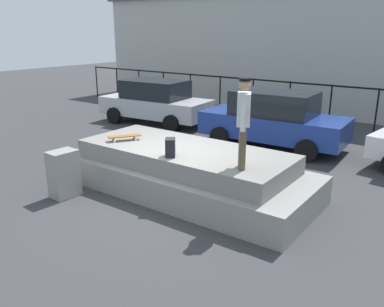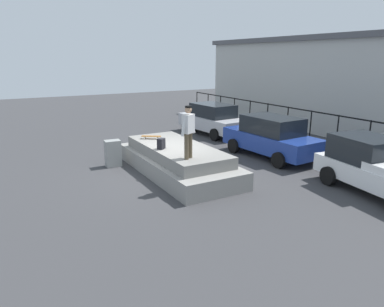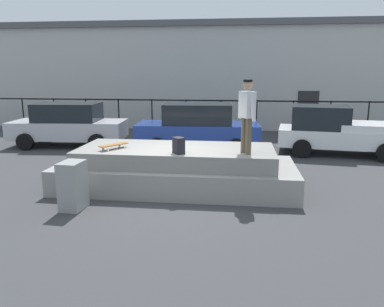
{
  "view_description": "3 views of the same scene",
  "coord_description": "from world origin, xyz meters",
  "px_view_note": "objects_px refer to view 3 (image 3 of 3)",
  "views": [
    {
      "loc": [
        5.29,
        -6.4,
        3.58
      ],
      "look_at": [
        -0.2,
        1.11,
        0.69
      ],
      "focal_mm": 37.42,
      "sensor_mm": 36.0,
      "label": 1
    },
    {
      "loc": [
        11.53,
        -5.37,
        4.22
      ],
      "look_at": [
        -0.28,
        1.31,
        0.54
      ],
      "focal_mm": 33.49,
      "sensor_mm": 36.0,
      "label": 2
    },
    {
      "loc": [
        1.58,
        -8.72,
        2.93
      ],
      "look_at": [
        0.32,
        1.54,
        0.66
      ],
      "focal_mm": 35.12,
      "sensor_mm": 36.0,
      "label": 3
    }
  ],
  "objects_px": {
    "utility_box": "(73,186)",
    "backpack": "(179,146)",
    "skateboard": "(114,145)",
    "car_blue_sedan_mid": "(198,127)",
    "car_white_pickup_far": "(337,130)",
    "car_silver_sedan_near": "(69,124)",
    "skateboarder": "(247,112)"
  },
  "relations": [
    {
      "from": "car_silver_sedan_near",
      "to": "car_blue_sedan_mid",
      "type": "distance_m",
      "value": 5.22
    },
    {
      "from": "utility_box",
      "to": "backpack",
      "type": "bearing_deg",
      "value": 31.7
    },
    {
      "from": "car_white_pickup_far",
      "to": "utility_box",
      "type": "relative_size",
      "value": 4.29
    },
    {
      "from": "skateboard",
      "to": "utility_box",
      "type": "xyz_separation_m",
      "value": [
        -0.45,
        -1.46,
        -0.61
      ]
    },
    {
      "from": "skateboarder",
      "to": "skateboard",
      "type": "xyz_separation_m",
      "value": [
        -3.25,
        0.09,
        -0.88
      ]
    },
    {
      "from": "skateboard",
      "to": "backpack",
      "type": "height_order",
      "value": "backpack"
    },
    {
      "from": "skateboard",
      "to": "car_silver_sedan_near",
      "type": "relative_size",
      "value": 0.17
    },
    {
      "from": "skateboarder",
      "to": "backpack",
      "type": "height_order",
      "value": "skateboarder"
    },
    {
      "from": "car_blue_sedan_mid",
      "to": "utility_box",
      "type": "relative_size",
      "value": 4.36
    },
    {
      "from": "skateboarder",
      "to": "car_silver_sedan_near",
      "type": "bearing_deg",
      "value": 142.07
    },
    {
      "from": "car_white_pickup_far",
      "to": "utility_box",
      "type": "bearing_deg",
      "value": -137.5
    },
    {
      "from": "car_blue_sedan_mid",
      "to": "car_white_pickup_far",
      "type": "xyz_separation_m",
      "value": [
        4.99,
        0.03,
        -0.03
      ]
    },
    {
      "from": "car_white_pickup_far",
      "to": "skateboard",
      "type": "bearing_deg",
      "value": -142.92
    },
    {
      "from": "skateboard",
      "to": "utility_box",
      "type": "distance_m",
      "value": 1.65
    },
    {
      "from": "skateboard",
      "to": "backpack",
      "type": "xyz_separation_m",
      "value": [
        1.68,
        -0.33,
        0.09
      ]
    },
    {
      "from": "backpack",
      "to": "car_white_pickup_far",
      "type": "xyz_separation_m",
      "value": [
        4.88,
        5.29,
        -0.37
      ]
    },
    {
      "from": "backpack",
      "to": "car_blue_sedan_mid",
      "type": "distance_m",
      "value": 5.27
    },
    {
      "from": "backpack",
      "to": "utility_box",
      "type": "height_order",
      "value": "backpack"
    },
    {
      "from": "backpack",
      "to": "car_blue_sedan_mid",
      "type": "height_order",
      "value": "car_blue_sedan_mid"
    },
    {
      "from": "utility_box",
      "to": "car_blue_sedan_mid",
      "type": "bearing_deg",
      "value": 76.19
    },
    {
      "from": "car_white_pickup_far",
      "to": "car_blue_sedan_mid",
      "type": "bearing_deg",
      "value": -179.67
    },
    {
      "from": "car_silver_sedan_near",
      "to": "car_white_pickup_far",
      "type": "bearing_deg",
      "value": -1.79
    },
    {
      "from": "skateboarder",
      "to": "car_silver_sedan_near",
      "type": "xyz_separation_m",
      "value": [
        -6.89,
        5.37,
        -1.15
      ]
    },
    {
      "from": "backpack",
      "to": "utility_box",
      "type": "xyz_separation_m",
      "value": [
        -2.13,
        -1.13,
        -0.71
      ]
    },
    {
      "from": "car_silver_sedan_near",
      "to": "skateboard",
      "type": "bearing_deg",
      "value": -55.42
    },
    {
      "from": "skateboard",
      "to": "car_blue_sedan_mid",
      "type": "bearing_deg",
      "value": 72.36
    },
    {
      "from": "car_blue_sedan_mid",
      "to": "car_white_pickup_far",
      "type": "bearing_deg",
      "value": 0.33
    },
    {
      "from": "skateboarder",
      "to": "skateboard",
      "type": "bearing_deg",
      "value": 178.46
    },
    {
      "from": "car_white_pickup_far",
      "to": "utility_box",
      "type": "xyz_separation_m",
      "value": [
        -7.01,
        -6.42,
        -0.34
      ]
    },
    {
      "from": "backpack",
      "to": "car_white_pickup_far",
      "type": "bearing_deg",
      "value": -78.82
    },
    {
      "from": "skateboarder",
      "to": "car_blue_sedan_mid",
      "type": "relative_size",
      "value": 0.37
    },
    {
      "from": "skateboarder",
      "to": "car_silver_sedan_near",
      "type": "relative_size",
      "value": 0.38
    }
  ]
}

